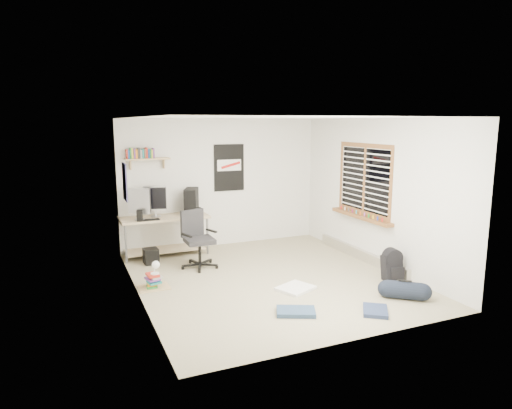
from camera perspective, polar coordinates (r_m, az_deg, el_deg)
name	(u,v)px	position (r m, az deg, el deg)	size (l,w,h in m)	color
floor	(269,279)	(7.29, 1.66, -9.30)	(4.00, 4.50, 0.01)	gray
ceiling	(270,117)	(6.87, 1.77, 10.82)	(4.00, 4.50, 0.01)	white
back_wall	(222,183)	(9.05, -4.31, 2.70)	(4.00, 0.01, 2.50)	silver
left_wall	(136,211)	(6.41, -14.78, -0.76)	(0.01, 4.50, 2.50)	silver
right_wall	(377,193)	(8.02, 14.84, 1.40)	(0.01, 4.50, 2.50)	silver
desk	(165,235)	(8.65, -11.35, -3.79)	(1.60, 0.70, 0.73)	tan
monitor_left	(140,208)	(8.28, -14.35, -0.38)	(0.41, 0.10, 0.45)	#A4A4A9
monitor_right	(155,205)	(8.50, -12.47, -0.02)	(0.41, 0.10, 0.45)	#939498
pc_tower	(191,201)	(8.65, -8.08, 0.41)	(0.22, 0.46, 0.49)	black
keyboard	(149,220)	(8.27, -13.24, -1.88)	(0.37, 0.13, 0.02)	black
speaker_left	(140,216)	(8.22, -14.35, -1.36)	(0.10, 0.10, 0.20)	black
speaker_right	(199,212)	(8.42, -7.17, -0.94)	(0.09, 0.09, 0.17)	black
office_chair	(199,239)	(7.77, -7.09, -4.34)	(0.64, 0.64, 0.98)	#242326
wall_shelf	(148,159)	(8.52, -13.40, 5.57)	(0.80, 0.22, 0.24)	tan
poster_back_wall	(229,168)	(9.04, -3.38, 4.62)	(0.62, 0.03, 0.92)	black
poster_left_wall	(125,182)	(7.55, -16.08, 2.73)	(0.02, 0.42, 0.60)	navy
window	(364,179)	(8.19, 13.31, 3.07)	(0.10, 1.50, 1.26)	brown
baseboard_heater	(361,254)	(8.47, 12.96, -6.10)	(0.08, 2.50, 0.18)	#B7B2A8
backpack	(392,267)	(7.50, 16.61, -7.53)	(0.29, 0.24, 0.39)	black
duffel_bag	(404,289)	(6.79, 18.07, -10.04)	(0.25, 0.25, 0.49)	black
tshirt	(295,288)	(6.87, 4.96, -10.40)	(0.50, 0.42, 0.04)	silver
jeans_a	(296,312)	(6.06, 5.00, -13.19)	(0.50, 0.32, 0.05)	navy
jeans_b	(375,311)	(6.27, 14.69, -12.72)	(0.41, 0.31, 0.05)	#212D4C
book_stack	(154,278)	(7.04, -12.69, -8.97)	(0.41, 0.33, 0.28)	olive
desk_lamp	(155,264)	(6.95, -12.57, -7.21)	(0.13, 0.21, 0.21)	silver
subwoofer	(151,256)	(8.19, -13.01, -6.29)	(0.24, 0.24, 0.27)	black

